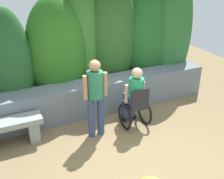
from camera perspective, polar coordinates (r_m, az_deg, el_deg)
name	(u,v)px	position (r m, az deg, el deg)	size (l,w,h in m)	color
ground_plane	(135,150)	(5.40, 4.67, -12.18)	(11.04, 11.04, 0.00)	olive
stone_retaining_wall	(100,96)	(6.50, -2.49, -1.25)	(5.42, 0.57, 0.76)	slate
hedge_backdrop	(94,44)	(6.77, -3.64, 9.28)	(5.66, 1.12, 3.09)	#154125
stone_bench	(6,130)	(5.69, -20.76, -7.67)	(1.35, 0.40, 0.52)	gray
person_in_wheelchair	(135,99)	(5.82, 4.62, -1.96)	(0.53, 0.66, 1.33)	black
person_standing_companion	(95,94)	(5.35, -3.38, -0.88)	(0.49, 0.30, 1.60)	navy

